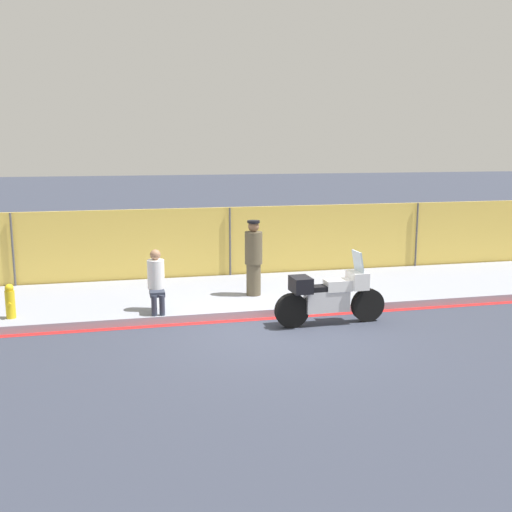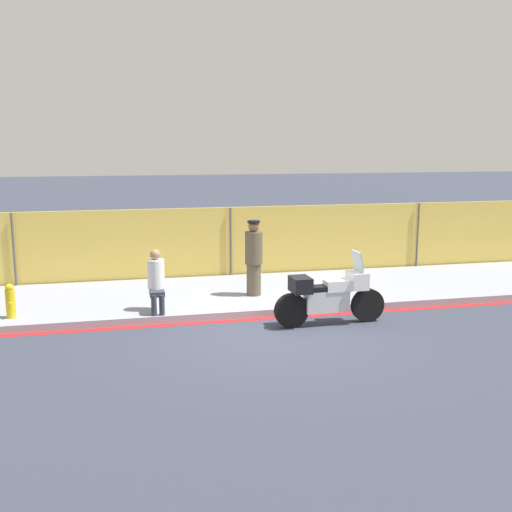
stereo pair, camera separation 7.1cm
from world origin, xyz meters
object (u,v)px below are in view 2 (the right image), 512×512
object	(u,v)px
person_seated_on_curb	(156,277)
fire_hydrant	(10,301)
officer_standing	(254,257)
motorcycle	(329,296)

from	to	relation	value
person_seated_on_curb	fire_hydrant	world-z (taller)	person_seated_on_curb
officer_standing	fire_hydrant	world-z (taller)	officer_standing
officer_standing	fire_hydrant	bearing A→B (deg)	-172.01
motorcycle	fire_hydrant	xyz separation A→B (m)	(-6.15, 1.32, -0.09)
officer_standing	fire_hydrant	distance (m)	5.14
person_seated_on_curb	fire_hydrant	size ratio (longest dim) A/B	1.85
officer_standing	motorcycle	bearing A→B (deg)	-62.07
fire_hydrant	officer_standing	bearing A→B (deg)	7.99
motorcycle	person_seated_on_curb	bearing A→B (deg)	158.27
motorcycle	fire_hydrant	world-z (taller)	motorcycle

